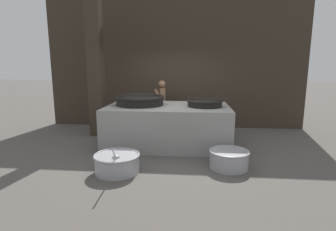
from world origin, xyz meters
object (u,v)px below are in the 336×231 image
(prep_bowl_vegetables, at_px, (117,162))
(giant_wok_far, at_px, (205,103))
(cook, at_px, (162,104))
(prep_bowl_meat, at_px, (229,158))
(giant_wok_near, at_px, (140,100))

(prep_bowl_vegetables, bearing_deg, giant_wok_far, 47.35)
(giant_wok_far, relative_size, cook, 0.56)
(prep_bowl_vegetables, height_order, prep_bowl_meat, prep_bowl_vegetables)
(giant_wok_far, bearing_deg, cook, 131.00)
(giant_wok_near, bearing_deg, cook, 72.70)
(giant_wok_far, distance_m, prep_bowl_meat, 1.71)
(cook, xyz_separation_m, prep_bowl_meat, (1.63, -2.78, -0.63))
(giant_wok_near, bearing_deg, prep_bowl_vegetables, -91.92)
(giant_wok_near, distance_m, prep_bowl_vegetables, 2.11)
(giant_wok_far, height_order, cook, cook)
(giant_wok_far, xyz_separation_m, prep_bowl_vegetables, (-1.66, -1.81, -0.88))
(giant_wok_near, height_order, prep_bowl_meat, giant_wok_near)
(giant_wok_near, bearing_deg, prep_bowl_meat, -36.42)
(giant_wok_near, relative_size, cook, 0.79)
(prep_bowl_vegetables, relative_size, prep_bowl_meat, 1.42)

